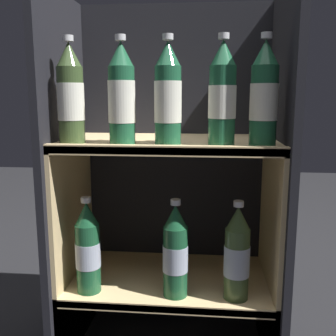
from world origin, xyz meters
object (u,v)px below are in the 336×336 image
(bottle_upper_front_2, at_px, (168,96))
(bottle_lower_front_1, at_px, (175,253))
(bottle_lower_front_2, at_px, (237,255))
(bottle_upper_front_0, at_px, (71,96))
(bottle_upper_front_3, at_px, (222,96))
(bottle_lower_front_0, at_px, (88,249))
(bottle_upper_front_1, at_px, (122,96))
(bottle_upper_front_4, at_px, (264,96))

(bottle_upper_front_2, relative_size, bottle_lower_front_1, 1.00)
(bottle_lower_front_2, bearing_deg, bottle_upper_front_0, 180.00)
(bottle_upper_front_3, xyz_separation_m, bottle_lower_front_0, (-0.34, 0.00, -0.40))
(bottle_upper_front_1, height_order, bottle_lower_front_0, bottle_upper_front_1)
(bottle_lower_front_2, bearing_deg, bottle_upper_front_4, -0.00)
(bottle_lower_front_1, xyz_separation_m, bottle_lower_front_2, (0.16, 0.00, -0.00))
(bottle_upper_front_3, bearing_deg, bottle_lower_front_2, 0.00)
(bottle_upper_front_4, height_order, bottle_lower_front_2, bottle_upper_front_4)
(bottle_upper_front_2, xyz_separation_m, bottle_lower_front_1, (0.02, 0.00, -0.40))
(bottle_upper_front_0, relative_size, bottle_lower_front_1, 1.00)
(bottle_lower_front_0, bearing_deg, bottle_upper_front_3, 0.00)
(bottle_upper_front_3, bearing_deg, bottle_upper_front_4, 0.00)
(bottle_upper_front_4, bearing_deg, bottle_upper_front_2, 180.00)
(bottle_upper_front_0, bearing_deg, bottle_lower_front_1, -0.00)
(bottle_upper_front_3, distance_m, bottle_lower_front_2, 0.40)
(bottle_upper_front_1, bearing_deg, bottle_upper_front_2, 0.00)
(bottle_upper_front_0, relative_size, bottle_lower_front_2, 1.00)
(bottle_upper_front_1, xyz_separation_m, bottle_upper_front_3, (0.24, 0.00, 0.00))
(bottle_lower_front_0, distance_m, bottle_lower_front_1, 0.23)
(bottle_upper_front_0, xyz_separation_m, bottle_upper_front_3, (0.37, -0.00, 0.00))
(bottle_upper_front_2, height_order, bottle_lower_front_0, bottle_upper_front_2)
(bottle_upper_front_4, height_order, bottle_lower_front_1, bottle_upper_front_4)
(bottle_upper_front_1, distance_m, bottle_upper_front_3, 0.24)
(bottle_upper_front_1, relative_size, bottle_upper_front_2, 1.00)
(bottle_upper_front_2, distance_m, bottle_lower_front_0, 0.45)
(bottle_upper_front_4, xyz_separation_m, bottle_lower_front_0, (-0.44, 0.00, -0.40))
(bottle_upper_front_0, distance_m, bottle_lower_front_1, 0.48)
(bottle_upper_front_0, distance_m, bottle_upper_front_2, 0.24)
(bottle_lower_front_0, distance_m, bottle_lower_front_2, 0.39)
(bottle_upper_front_3, bearing_deg, bottle_upper_front_1, 180.00)
(bottle_upper_front_2, relative_size, bottle_lower_front_2, 1.00)
(bottle_upper_front_4, bearing_deg, bottle_lower_front_0, 180.00)
(bottle_upper_front_3, relative_size, bottle_upper_front_4, 1.00)
(bottle_upper_front_2, bearing_deg, bottle_upper_front_1, 180.00)
(bottle_upper_front_2, distance_m, bottle_upper_front_3, 0.13)
(bottle_upper_front_0, height_order, bottle_upper_front_4, same)
(bottle_upper_front_2, bearing_deg, bottle_upper_front_3, 0.00)
(bottle_upper_front_4, bearing_deg, bottle_upper_front_1, 180.00)
(bottle_upper_front_0, bearing_deg, bottle_upper_front_4, -0.00)
(bottle_lower_front_2, bearing_deg, bottle_lower_front_0, -180.00)
(bottle_upper_front_1, bearing_deg, bottle_lower_front_0, 180.00)
(bottle_upper_front_4, bearing_deg, bottle_lower_front_2, 180.00)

